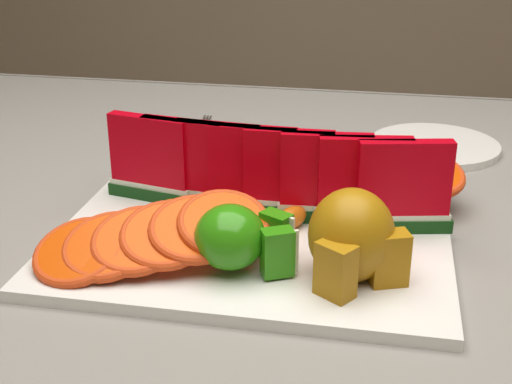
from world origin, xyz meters
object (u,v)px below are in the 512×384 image
object	(u,v)px
apple_cluster	(238,238)
platter	(252,240)
pear_cluster	(353,239)
side_plate	(434,146)
fork	(193,136)

from	to	relation	value
apple_cluster	platter	bearing A→B (deg)	90.62
platter	pear_cluster	distance (m)	0.13
side_plate	fork	world-z (taller)	side_plate
pear_cluster	fork	distance (m)	0.47
apple_cluster	side_plate	size ratio (longest dim) A/B	0.53
platter	side_plate	world-z (taller)	platter
platter	apple_cluster	distance (m)	0.08
platter	apple_cluster	world-z (taller)	apple_cluster
platter	pear_cluster	xyz separation A→B (m)	(0.10, -0.06, 0.04)
pear_cluster	fork	xyz separation A→B (m)	(-0.26, 0.38, -0.05)
pear_cluster	platter	bearing A→B (deg)	148.52
apple_cluster	pear_cluster	size ratio (longest dim) A/B	0.92
pear_cluster	side_plate	world-z (taller)	pear_cluster
fork	pear_cluster	bearing A→B (deg)	-56.18
apple_cluster	fork	world-z (taller)	apple_cluster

